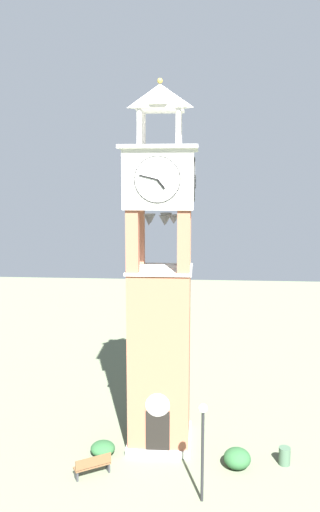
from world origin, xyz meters
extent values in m
plane|color=#5B664C|center=(0.00, 0.00, 0.00)|extent=(80.00, 80.00, 0.00)
cube|color=#93543D|center=(0.00, 0.00, 4.25)|extent=(2.81, 2.81, 8.51)
cube|color=beige|center=(0.00, 0.00, 0.17)|extent=(3.01, 3.01, 0.35)
cube|color=black|center=(0.00, -1.42, 1.15)|extent=(1.10, 0.04, 2.20)
cylinder|color=beige|center=(0.00, -1.42, 2.55)|extent=(1.10, 0.04, 1.10)
cube|color=#93543D|center=(-1.13, -1.13, 9.95)|extent=(0.56, 0.56, 2.89)
cube|color=#93543D|center=(1.13, -1.13, 9.95)|extent=(0.56, 0.56, 2.89)
cube|color=#93543D|center=(-1.13, 1.13, 9.95)|extent=(0.56, 0.56, 2.89)
cube|color=#93543D|center=(1.13, 1.13, 9.95)|extent=(0.56, 0.56, 2.89)
cube|color=beige|center=(0.00, 0.00, 8.57)|extent=(2.97, 2.97, 0.12)
cone|color=#4C4C51|center=(0.62, 0.12, 10.89)|extent=(0.56, 0.56, 0.42)
cone|color=#4C4C51|center=(0.24, 0.58, 10.89)|extent=(0.56, 0.56, 0.53)
cone|color=#4C4C51|center=(-0.47, 0.42, 10.89)|extent=(0.47, 0.47, 0.46)
cone|color=#4C4C51|center=(-0.47, -0.42, 10.89)|extent=(0.48, 0.48, 0.51)
cone|color=#4C4C51|center=(0.25, -0.58, 10.89)|extent=(0.52, 0.52, 0.46)
cube|color=beige|center=(0.00, 0.00, 12.69)|extent=(3.05, 3.05, 2.59)
cylinder|color=white|center=(0.00, -1.55, 12.69)|extent=(1.97, 0.05, 1.97)
torus|color=black|center=(0.00, -1.55, 12.69)|extent=(1.99, 0.06, 1.99)
cube|color=black|center=(0.16, -1.61, 12.50)|extent=(0.38, 0.03, 0.44)
cube|color=black|center=(-0.38, -1.61, 12.78)|extent=(0.78, 0.03, 0.24)
cylinder|color=white|center=(0.00, 1.55, 12.69)|extent=(1.97, 0.05, 1.97)
torus|color=black|center=(0.00, 1.55, 12.69)|extent=(1.99, 0.06, 1.99)
cube|color=black|center=(0.16, 1.61, 12.50)|extent=(0.38, 0.03, 0.44)
cube|color=black|center=(-0.38, 1.61, 12.78)|extent=(0.78, 0.03, 0.24)
cylinder|color=white|center=(-1.55, 0.00, 12.69)|extent=(0.05, 1.97, 1.97)
torus|color=black|center=(-1.55, 0.00, 12.69)|extent=(0.06, 1.99, 1.99)
cube|color=black|center=(-1.61, 0.16, 12.50)|extent=(0.03, 0.38, 0.44)
cube|color=black|center=(-1.61, -0.38, 12.78)|extent=(0.03, 0.78, 0.24)
cylinder|color=white|center=(1.55, 0.00, 12.69)|extent=(0.05, 1.97, 1.97)
torus|color=black|center=(1.55, 0.00, 12.69)|extent=(0.06, 1.99, 1.99)
cube|color=black|center=(1.61, 0.16, 12.50)|extent=(0.03, 0.38, 0.44)
cube|color=black|center=(1.61, -0.38, 12.78)|extent=(0.03, 0.78, 0.24)
cube|color=beige|center=(0.00, 0.00, 14.06)|extent=(3.41, 3.41, 0.16)
cylinder|color=beige|center=(-0.84, -0.84, 14.93)|extent=(0.22, 0.22, 1.57)
cylinder|color=beige|center=(0.84, -0.84, 14.93)|extent=(0.22, 0.22, 1.57)
cylinder|color=beige|center=(-0.84, 0.84, 14.93)|extent=(0.22, 0.22, 1.57)
cylinder|color=beige|center=(0.84, 0.84, 14.93)|extent=(0.22, 0.22, 1.57)
cube|color=beige|center=(0.00, 0.00, 15.77)|extent=(2.12, 2.12, 0.12)
pyramid|color=beige|center=(0.00, 0.00, 16.34)|extent=(2.12, 2.12, 1.02)
sphere|color=#B79338|center=(0.00, 0.00, 16.97)|extent=(0.24, 0.24, 0.24)
cube|color=brown|center=(-2.72, -3.05, 0.45)|extent=(1.60, 1.20, 0.06)
cube|color=brown|center=(-2.62, -3.21, 0.73)|extent=(1.40, 0.87, 0.44)
cube|color=#2D2D33|center=(-3.33, -3.42, 0.21)|extent=(0.27, 0.38, 0.42)
cube|color=#2D2D33|center=(-2.10, -2.68, 0.21)|extent=(0.27, 0.38, 0.42)
cylinder|color=black|center=(2.01, -4.45, 1.87)|extent=(0.12, 0.12, 3.73)
sphere|color=silver|center=(2.01, -4.45, 3.91)|extent=(0.36, 0.36, 0.36)
cylinder|color=#38513D|center=(5.73, -1.57, 0.40)|extent=(0.52, 0.52, 0.80)
ellipsoid|color=#234C28|center=(3.59, -1.99, 0.44)|extent=(1.21, 1.21, 0.88)
ellipsoid|color=#234C28|center=(-2.57, -1.38, 0.30)|extent=(1.14, 1.14, 0.60)
camera|label=1|loc=(1.73, -22.84, 12.71)|focal=35.23mm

